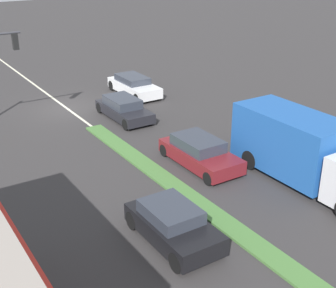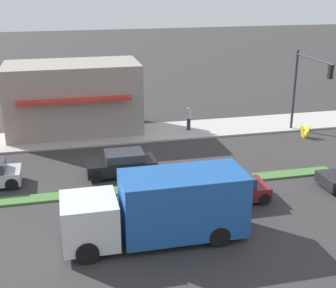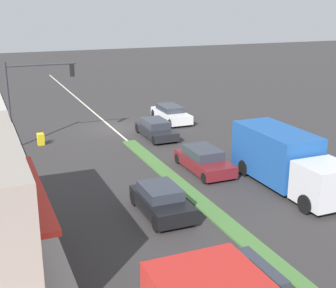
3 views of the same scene
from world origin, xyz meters
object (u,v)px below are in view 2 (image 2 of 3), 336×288
warning_aframe_sign (304,131)px  suv_black (122,163)px  traffic_signal_main (306,80)px  pedestrian (189,118)px  sedan_maroon (224,189)px  delivery_truck (162,207)px

warning_aframe_sign → suv_black: bearing=105.1°
traffic_signal_main → pedestrian: size_ratio=3.38×
traffic_signal_main → sedan_maroon: size_ratio=1.29×
warning_aframe_sign → traffic_signal_main: bearing=6.0°
pedestrian → suv_black: 8.68m
traffic_signal_main → suv_black: (-3.92, 13.03, -3.26)m
sedan_maroon → traffic_signal_main: bearing=-46.0°
warning_aframe_sign → delivery_truck: (-10.72, 12.40, 1.04)m
pedestrian → warning_aframe_sign: pedestrian is taller
pedestrian → suv_black: (-6.55, 5.68, -0.35)m
traffic_signal_main → delivery_truck: bearing=132.0°
traffic_signal_main → sedan_maroon: (-8.32, 8.61, -3.27)m
pedestrian → suv_black: size_ratio=0.44×
traffic_signal_main → delivery_truck: (-11.12, 12.35, -2.43)m
pedestrian → delivery_truck: (-13.75, 5.00, 0.48)m
traffic_signal_main → suv_black: traffic_signal_main is taller
pedestrian → delivery_truck: bearing=160.0°
delivery_truck → suv_black: 7.28m
sedan_maroon → suv_black: bearing=45.1°
suv_black → warning_aframe_sign: bearing=-74.9°
pedestrian → sedan_maroon: pedestrian is taller
warning_aframe_sign → delivery_truck: delivery_truck is taller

